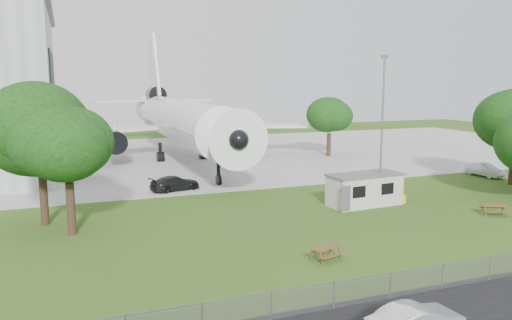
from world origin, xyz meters
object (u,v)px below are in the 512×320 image
object	(u,v)px
airliner	(180,119)
picnic_west	(326,260)
site_cabin	(365,189)
picnic_east	(494,215)

from	to	relation	value
airliner	picnic_west	world-z (taller)	airliner
site_cabin	picnic_east	distance (m)	9.82
airliner	site_cabin	world-z (taller)	airliner
picnic_west	airliner	bearing A→B (deg)	71.65
site_cabin	airliner	bearing A→B (deg)	106.65
picnic_west	site_cabin	bearing A→B (deg)	30.17
airliner	site_cabin	distance (m)	31.08
site_cabin	picnic_east	bearing A→B (deg)	-39.20
airliner	picnic_east	xyz separation A→B (m)	(16.38, -35.69, -5.27)
airliner	site_cabin	bearing A→B (deg)	-73.35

